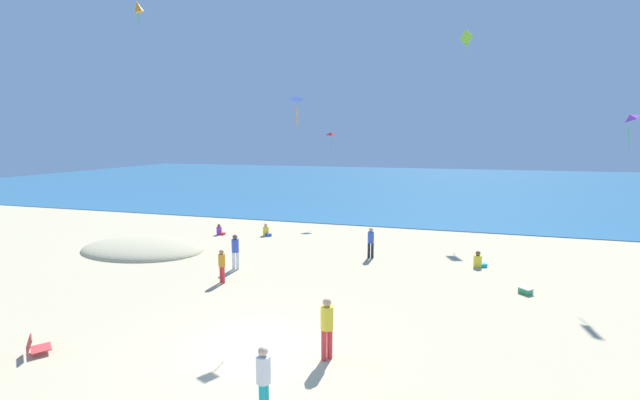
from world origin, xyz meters
name	(u,v)px	position (x,y,z in m)	size (l,w,h in m)	color
ground_plane	(338,257)	(0.00, 10.00, 0.00)	(120.00, 120.00, 0.00)	#C6B58C
ocean_water	(405,183)	(0.00, 48.01, 0.03)	(120.00, 60.00, 0.05)	teal
dune_mound	(143,250)	(-10.56, 8.35, 0.00)	(6.96, 4.87, 1.20)	tan
beach_chair_mid_beach	(36,346)	(-5.74, -2.08, 0.24)	(0.81, 0.81, 0.55)	#D13D3D
cooler_box	(526,291)	(8.31, 6.99, 0.12)	(0.55, 0.56, 0.24)	#339956
person_0	(371,241)	(1.63, 10.29, 0.91)	(0.35, 0.35, 1.57)	black
person_1	(220,231)	(-8.42, 12.88, 0.25)	(0.55, 0.33, 0.69)	purple
person_2	(266,231)	(-5.49, 13.49, 0.29)	(0.69, 0.61, 0.78)	yellow
person_3	(478,261)	(6.78, 10.19, 0.29)	(0.70, 0.56, 0.78)	yellow
person_4	(264,377)	(1.52, -2.78, 0.95)	(0.33, 0.33, 1.64)	#19ADB2
person_5	(222,264)	(-3.73, 4.80, 0.82)	(0.38, 0.38, 1.43)	red
person_6	(235,249)	(-4.06, 6.65, 0.95)	(0.40, 0.40, 1.65)	white
person_7	(327,324)	(2.17, -0.02, 1.01)	(0.49, 0.49, 1.75)	red
kite_lime	(466,38)	(6.17, 22.29, 13.02)	(0.86, 0.77, 1.88)	#99DB33
kite_blue	(297,98)	(-0.25, 4.54, 7.48)	(0.55, 0.49, 1.16)	blue
kite_orange	(138,7)	(-12.74, 11.84, 13.75)	(0.84, 0.83, 1.54)	orange
kite_purple	(629,117)	(13.73, 14.21, 7.05)	(0.58, 0.74, 1.91)	purple
kite_red	(331,134)	(-3.03, 19.95, 6.36)	(0.75, 0.69, 1.22)	red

